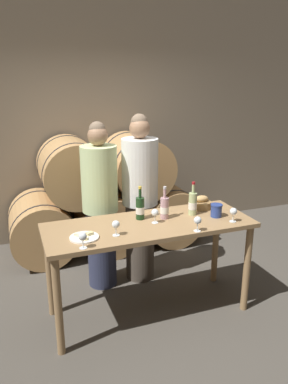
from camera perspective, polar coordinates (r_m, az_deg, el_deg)
The scene contains 17 objects.
ground_plane at distance 3.75m, azimuth 0.76°, elevation -17.66°, with size 10.00×10.00×0.00m, color #4C473F.
stone_wall_back at distance 5.12m, azimuth -7.81°, elevation 11.02°, with size 10.00×0.12×3.20m.
barrel_stack at distance 4.78m, azimuth -5.84°, elevation -1.04°, with size 2.40×0.90×1.45m.
tasting_table at distance 3.36m, azimuth 0.81°, elevation -6.66°, with size 1.85×0.68×0.90m.
person_left at distance 3.82m, azimuth -6.67°, elevation -2.21°, with size 0.36×0.36×1.74m.
person_right at distance 3.93m, azimuth -0.63°, elevation -1.09°, with size 0.38×0.38×1.79m.
wine_bottle_red at distance 3.38m, azimuth -0.60°, elevation -2.46°, with size 0.08×0.08×0.31m.
wine_bottle_white at distance 3.51m, azimuth 7.43°, elevation -1.75°, with size 0.08×0.08×0.32m.
wine_bottle_rose at distance 3.40m, azimuth 3.14°, elevation -2.42°, with size 0.08×0.08×0.30m.
blue_crock at distance 3.51m, azimuth 10.96°, elevation -2.70°, with size 0.11×0.11×0.12m.
bread_basket at distance 3.70m, azimuth 8.71°, elevation -1.75°, with size 0.19×0.19×0.13m.
cheese_plate at distance 3.06m, azimuth -9.11°, elevation -6.80°, with size 0.24×0.24×0.04m.
wine_glass_far_left at distance 2.86m, azimuth -9.33°, elevation -6.78°, with size 0.06×0.06×0.13m.
wine_glass_left at distance 3.05m, azimuth -4.31°, elevation -5.03°, with size 0.06×0.06×0.13m.
wine_glass_center at distance 3.29m, azimuth 1.68°, elevation -3.24°, with size 0.06×0.06×0.13m.
wine_glass_right at distance 3.15m, azimuth 8.18°, elevation -4.38°, with size 0.06×0.06×0.13m.
wine_glass_far_right at distance 3.41m, azimuth 13.47°, elevation -2.97°, with size 0.06×0.06×0.13m.
Camera 1 is at (-1.11, -2.86, 2.15)m, focal length 35.00 mm.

